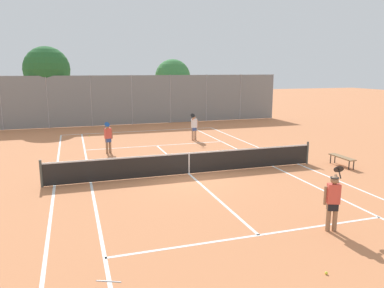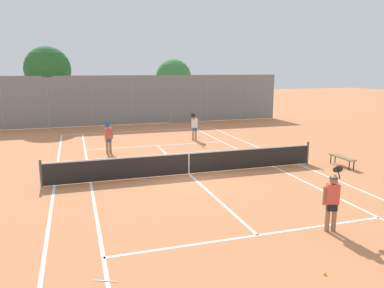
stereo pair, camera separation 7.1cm
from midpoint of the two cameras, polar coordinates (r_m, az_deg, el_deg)
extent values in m
plane|color=#CC7A4C|center=(16.28, -0.59, -4.58)|extent=(120.00, 120.00, 0.00)
cube|color=white|center=(27.61, -7.93, 1.96)|extent=(11.00, 0.10, 0.01)
cube|color=white|center=(15.63, -20.34, -5.99)|extent=(0.10, 23.80, 0.01)
cube|color=white|center=(18.61, 15.84, -2.97)|extent=(0.10, 23.80, 0.01)
cube|color=white|center=(15.61, -15.29, -5.69)|extent=(0.10, 23.80, 0.01)
cube|color=white|center=(17.90, 12.17, -3.35)|extent=(0.10, 23.80, 0.01)
cube|color=white|center=(10.70, 9.92, -13.51)|extent=(8.26, 0.10, 0.01)
cube|color=white|center=(22.30, -5.47, -0.24)|extent=(8.26, 0.10, 0.01)
cube|color=white|center=(16.28, -0.59, -4.57)|extent=(0.10, 12.80, 0.01)
cylinder|color=#474C47|center=(15.52, -22.13, -4.20)|extent=(0.10, 0.10, 1.07)
cylinder|color=#474C47|center=(18.73, 17.07, -1.27)|extent=(0.10, 0.10, 1.07)
cube|color=black|center=(16.16, -0.59, -3.00)|extent=(11.90, 0.02, 0.89)
cube|color=white|center=(16.05, -0.59, -1.42)|extent=(11.90, 0.03, 0.06)
cube|color=white|center=(16.16, -0.59, -3.06)|extent=(0.05, 0.03, 0.89)
cylinder|color=#B7B7BC|center=(6.89, -12.89, -19.74)|extent=(0.41, 0.20, 0.02)
cylinder|color=#936B4C|center=(11.30, 19.90, -10.43)|extent=(0.13, 0.13, 0.82)
cylinder|color=#936B4C|center=(11.35, 20.78, -10.39)|extent=(0.13, 0.13, 0.82)
cube|color=black|center=(11.21, 20.46, -8.84)|extent=(0.33, 0.27, 0.24)
cube|color=#D84C3F|center=(11.10, 20.59, -7.10)|extent=(0.39, 0.31, 0.56)
sphere|color=#936B4C|center=(10.98, 20.73, -5.16)|extent=(0.22, 0.22, 0.22)
cylinder|color=black|center=(10.97, 20.76, -4.83)|extent=(0.23, 0.23, 0.02)
cylinder|color=#936B4C|center=(11.05, 19.47, -7.42)|extent=(0.08, 0.08, 0.52)
cylinder|color=#936B4C|center=(11.18, 21.13, -5.44)|extent=(0.24, 0.45, 0.35)
cylinder|color=black|center=(11.41, 21.42, -4.29)|extent=(0.12, 0.24, 0.22)
cylinder|color=black|center=(11.50, 21.28, -3.60)|extent=(0.33, 0.29, 0.23)
cylinder|color=#936B4C|center=(20.64, -12.47, -0.25)|extent=(0.13, 0.13, 0.82)
cylinder|color=#936B4C|center=(20.57, -12.93, -0.31)|extent=(0.13, 0.13, 0.82)
cube|color=#334C8C|center=(20.55, -12.74, 0.62)|extent=(0.32, 0.26, 0.24)
cube|color=#D84C3F|center=(20.48, -12.78, 1.61)|extent=(0.39, 0.30, 0.56)
sphere|color=#936B4C|center=(20.42, -12.83, 2.69)|extent=(0.22, 0.22, 0.22)
cylinder|color=black|center=(20.41, -12.84, 2.87)|extent=(0.23, 0.23, 0.02)
cylinder|color=#936B4C|center=(20.58, -12.22, 1.51)|extent=(0.08, 0.08, 0.52)
cylinder|color=#936B4C|center=(20.26, -12.99, 2.33)|extent=(0.22, 0.46, 0.35)
cylinder|color=#1E4C99|center=(19.95, -13.05, 2.65)|extent=(0.11, 0.25, 0.22)
cylinder|color=#1E4C99|center=(19.82, -12.92, 2.93)|extent=(0.33, 0.28, 0.23)
cylinder|color=tan|center=(23.82, 0.43, 1.56)|extent=(0.13, 0.13, 0.82)
cylinder|color=tan|center=(23.77, 0.02, 1.54)|extent=(0.13, 0.13, 0.82)
cube|color=#334C8C|center=(23.74, 0.23, 2.33)|extent=(0.28, 0.18, 0.24)
cube|color=white|center=(23.69, 0.23, 3.19)|extent=(0.34, 0.20, 0.56)
sphere|color=tan|center=(23.63, 0.23, 4.13)|extent=(0.22, 0.22, 0.22)
cylinder|color=black|center=(23.63, 0.23, 4.29)|extent=(0.23, 0.23, 0.02)
cylinder|color=tan|center=(23.77, 0.73, 3.07)|extent=(0.08, 0.08, 0.52)
cylinder|color=tan|center=(23.47, 0.04, 3.83)|extent=(0.08, 0.46, 0.35)
cylinder|color=black|center=(23.17, -0.07, 4.13)|extent=(0.03, 0.25, 0.22)
cylinder|color=black|center=(23.04, 0.03, 4.37)|extent=(0.28, 0.20, 0.23)
sphere|color=#D1DB33|center=(26.14, -15.47, 1.19)|extent=(0.07, 0.07, 0.07)
sphere|color=#D1DB33|center=(9.26, 19.56, -18.04)|extent=(0.07, 0.07, 0.07)
cube|color=olive|center=(18.77, 21.80, -1.87)|extent=(0.36, 1.50, 0.05)
cylinder|color=#262626|center=(18.27, 22.71, -3.03)|extent=(0.05, 0.05, 0.41)
cylinder|color=#262626|center=(19.22, 20.26, -2.17)|extent=(0.05, 0.05, 0.41)
cylinder|color=#262626|center=(18.43, 23.30, -2.96)|extent=(0.05, 0.05, 0.41)
cylinder|color=#262626|center=(19.38, 20.85, -2.10)|extent=(0.05, 0.05, 0.41)
cylinder|color=gray|center=(30.93, -27.18, 5.54)|extent=(0.08, 0.08, 3.99)
cylinder|color=gray|center=(30.58, -21.23, 5.97)|extent=(0.08, 0.08, 3.99)
cylinder|color=gray|center=(30.56, -15.19, 6.34)|extent=(0.08, 0.08, 3.99)
cylinder|color=gray|center=(30.88, -9.20, 6.64)|extent=(0.08, 0.08, 3.99)
cylinder|color=gray|center=(31.52, -3.39, 6.85)|extent=(0.08, 0.08, 3.99)
cylinder|color=gray|center=(32.47, 2.14, 7.00)|extent=(0.08, 0.08, 3.99)
cylinder|color=gray|center=(33.69, 7.31, 7.08)|extent=(0.08, 0.08, 3.99)
cylinder|color=gray|center=(35.17, 12.09, 7.10)|extent=(0.08, 0.08, 3.99)
cube|color=slate|center=(30.88, -9.20, 6.64)|extent=(25.66, 0.02, 3.95)
cylinder|color=brown|center=(32.25, -20.96, 5.51)|extent=(0.20, 0.20, 3.18)
sphere|color=#26602D|center=(32.12, -21.32, 10.55)|extent=(3.57, 3.57, 3.57)
sphere|color=#26602D|center=(32.00, -22.12, 9.69)|extent=(2.29, 2.29, 2.29)
cylinder|color=brown|center=(34.87, -2.98, 6.16)|extent=(0.29, 0.29, 2.62)
sphere|color=#387A3D|center=(34.74, -3.02, 10.16)|extent=(3.21, 3.21, 3.21)
sphere|color=#387A3D|center=(35.08, -2.40, 9.52)|extent=(1.84, 1.84, 1.84)
camera|label=1|loc=(0.04, -90.12, -0.02)|focal=35.00mm
camera|label=2|loc=(0.04, 89.88, 0.02)|focal=35.00mm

